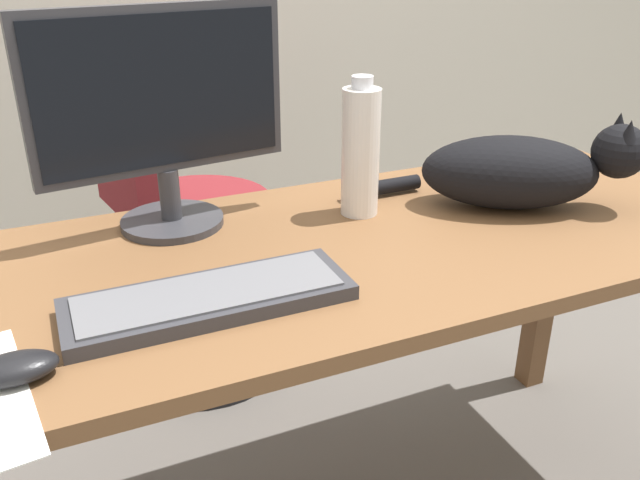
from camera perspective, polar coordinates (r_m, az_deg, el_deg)
The scene contains 7 objects.
desk at distance 1.28m, azimuth 2.09°, elevation -4.34°, with size 1.65×0.65×0.72m.
office_chair at distance 1.96m, azimuth -11.79°, elevation -0.62°, with size 0.49×0.48×0.96m.
monitor at distance 1.27m, azimuth -13.45°, elevation 10.67°, with size 0.48×0.20×0.41m.
keyboard at distance 1.04m, azimuth -9.47°, elevation -4.96°, with size 0.44×0.15×0.03m.
cat at distance 1.44m, azimuth 16.87°, elevation 5.81°, with size 0.54×0.34×0.20m.
computer_mouse at distance 0.95m, azimuth -24.80°, elevation -10.01°, with size 0.11×0.06×0.04m, color black.
water_bottle at distance 1.33m, azimuth 3.50°, elevation 7.63°, with size 0.08×0.08×0.28m.
Camera 1 is at (-0.49, -1.00, 1.25)m, focal length 37.24 mm.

